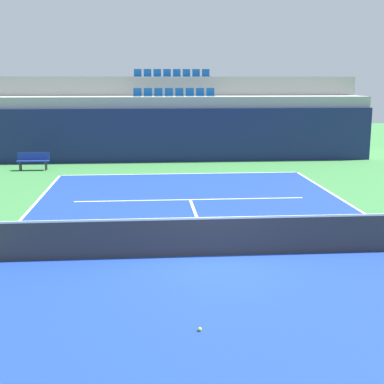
# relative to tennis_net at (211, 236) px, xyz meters

# --- Properties ---
(ground_plane) EXTENTS (80.00, 80.00, 0.00)m
(ground_plane) POSITION_rel_tennis_net_xyz_m (0.00, 0.00, -0.51)
(ground_plane) COLOR #387A3D
(court_surface) EXTENTS (11.00, 24.00, 0.01)m
(court_surface) POSITION_rel_tennis_net_xyz_m (0.00, 0.00, -0.50)
(court_surface) COLOR navy
(court_surface) RESTS_ON ground_plane
(baseline_far) EXTENTS (11.00, 0.10, 0.00)m
(baseline_far) POSITION_rel_tennis_net_xyz_m (0.00, 11.95, -0.50)
(baseline_far) COLOR white
(baseline_far) RESTS_ON court_surface
(service_line_far) EXTENTS (8.26, 0.10, 0.00)m
(service_line_far) POSITION_rel_tennis_net_xyz_m (0.00, 6.40, -0.50)
(service_line_far) COLOR white
(service_line_far) RESTS_ON court_surface
(centre_service_line) EXTENTS (0.10, 6.40, 0.00)m
(centre_service_line) POSITION_rel_tennis_net_xyz_m (0.00, 3.20, -0.50)
(centre_service_line) COLOR white
(centre_service_line) RESTS_ON court_surface
(back_wall) EXTENTS (20.91, 0.30, 2.78)m
(back_wall) POSITION_rel_tennis_net_xyz_m (0.00, 15.81, 0.88)
(back_wall) COLOR navy
(back_wall) RESTS_ON ground_plane
(stands_tier_lower) EXTENTS (20.91, 2.40, 3.36)m
(stands_tier_lower) POSITION_rel_tennis_net_xyz_m (0.00, 17.16, 1.17)
(stands_tier_lower) COLOR #9E9E99
(stands_tier_lower) RESTS_ON ground_plane
(stands_tier_upper) EXTENTS (20.91, 2.40, 4.41)m
(stands_tier_upper) POSITION_rel_tennis_net_xyz_m (0.00, 19.56, 1.70)
(stands_tier_upper) COLOR #9E9E99
(stands_tier_upper) RESTS_ON ground_plane
(seating_row_lower) EXTENTS (4.40, 0.44, 0.44)m
(seating_row_lower) POSITION_rel_tennis_net_xyz_m (-0.00, 17.26, 2.98)
(seating_row_lower) COLOR #145193
(seating_row_lower) RESTS_ON stands_tier_lower
(seating_row_upper) EXTENTS (4.40, 0.44, 0.44)m
(seating_row_upper) POSITION_rel_tennis_net_xyz_m (-0.00, 19.66, 4.02)
(seating_row_upper) COLOR #145193
(seating_row_upper) RESTS_ON stands_tier_upper
(tennis_net) EXTENTS (11.08, 0.08, 1.07)m
(tennis_net) POSITION_rel_tennis_net_xyz_m (0.00, 0.00, 0.00)
(tennis_net) COLOR black
(tennis_net) RESTS_ON court_surface
(player_bench) EXTENTS (1.50, 0.40, 0.85)m
(player_bench) POSITION_rel_tennis_net_xyz_m (-6.94, 13.63, -0.00)
(player_bench) COLOR navy
(player_bench) RESTS_ON ground_plane
(tennis_ball_1) EXTENTS (0.07, 0.07, 0.07)m
(tennis_ball_1) POSITION_rel_tennis_net_xyz_m (-0.67, -4.10, -0.47)
(tennis_ball_1) COLOR #CCE033
(tennis_ball_1) RESTS_ON court_surface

